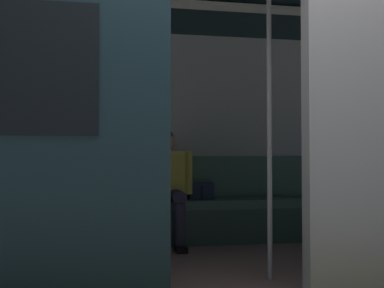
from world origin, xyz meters
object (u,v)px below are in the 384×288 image
at_px(train_car, 195,81).
at_px(handbag, 201,191).
at_px(bench_seat, 181,210).
at_px(grab_pole_far, 269,127).
at_px(grab_pole_door, 168,125).
at_px(book, 121,199).
at_px(person_seated, 166,179).

xyz_separation_m(train_car, handbag, (-0.27, -1.01, -0.99)).
distance_m(bench_seat, grab_pole_far, 1.78).
relative_size(train_car, bench_seat, 1.98).
height_order(bench_seat, grab_pole_door, grab_pole_door).
xyz_separation_m(bench_seat, grab_pole_door, (0.38, 1.61, 0.76)).
bearing_deg(book, grab_pole_door, 107.77).
height_order(bench_seat, person_seated, person_seated).
relative_size(grab_pole_door, grab_pole_far, 1.00).
bearing_deg(handbag, grab_pole_far, 95.57).
bearing_deg(person_seated, book, -16.60).
distance_m(book, grab_pole_door, 1.82).
height_order(bench_seat, grab_pole_far, grab_pole_far).
xyz_separation_m(grab_pole_door, grab_pole_far, (-0.75, -0.04, 0.00)).
distance_m(handbag, grab_pole_door, 1.87).
relative_size(bench_seat, grab_pole_far, 1.46).
distance_m(handbag, grab_pole_far, 1.74).
relative_size(bench_seat, grab_pole_door, 1.46).
height_order(handbag, grab_pole_far, grab_pole_far).
bearing_deg(grab_pole_door, train_car, -115.83).
distance_m(train_car, grab_pole_door, 0.85).
relative_size(train_car, grab_pole_far, 2.89).
relative_size(person_seated, grab_pole_door, 0.53).
distance_m(person_seated, book, 0.51).
bearing_deg(grab_pole_far, person_seated, -70.29).
bearing_deg(book, train_car, 128.56).
bearing_deg(grab_pole_door, person_seated, -97.77).
relative_size(book, grab_pole_far, 0.10).
distance_m(bench_seat, handbag, 0.30).
relative_size(person_seated, book, 5.36).
xyz_separation_m(bench_seat, person_seated, (0.16, 0.05, 0.33)).
bearing_deg(grab_pole_door, handbag, -109.48).
distance_m(handbag, book, 0.83).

